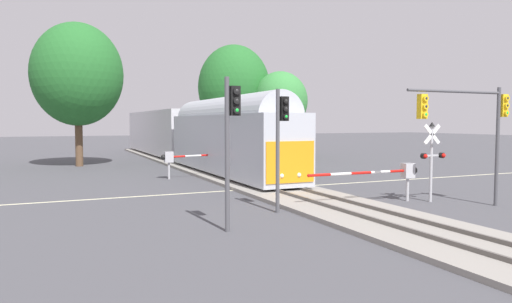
# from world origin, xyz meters

# --- Properties ---
(ground_plane) EXTENTS (220.00, 220.00, 0.00)m
(ground_plane) POSITION_xyz_m (0.00, 0.00, 0.00)
(ground_plane) COLOR #47474C
(road_centre_stripe) EXTENTS (44.00, 0.20, 0.01)m
(road_centre_stripe) POSITION_xyz_m (0.00, 0.00, 0.00)
(road_centre_stripe) COLOR beige
(road_centre_stripe) RESTS_ON ground
(railway_track) EXTENTS (4.40, 80.00, 0.32)m
(railway_track) POSITION_xyz_m (0.00, 0.00, 0.10)
(railway_track) COLOR gray
(railway_track) RESTS_ON ground
(commuter_train) EXTENTS (3.04, 42.71, 5.16)m
(commuter_train) POSITION_xyz_m (0.00, 17.20, 2.79)
(commuter_train) COLOR #B2B7C1
(commuter_train) RESTS_ON railway_track
(crossing_gate_near) EXTENTS (5.99, 0.40, 1.80)m
(crossing_gate_near) POSITION_xyz_m (3.49, -6.51, 1.39)
(crossing_gate_near) COLOR #B7B7BC
(crossing_gate_near) RESTS_ON ground
(crossing_signal_mast) EXTENTS (1.36, 0.44, 3.74)m
(crossing_signal_mast) POSITION_xyz_m (5.00, -7.17, 2.29)
(crossing_signal_mast) COLOR #B2B2B7
(crossing_signal_mast) RESTS_ON ground
(crossing_gate_far) EXTENTS (6.10, 0.40, 1.80)m
(crossing_gate_far) POSITION_xyz_m (-3.46, 6.51, 1.40)
(crossing_gate_far) COLOR #B7B7BC
(crossing_gate_far) RESTS_ON ground
(traffic_signal_near_left) EXTENTS (0.53, 0.38, 5.25)m
(traffic_signal_near_left) POSITION_xyz_m (-5.66, -8.93, 3.52)
(traffic_signal_near_left) COLOR #4C4C51
(traffic_signal_near_left) RESTS_ON ground
(traffic_signal_near_right) EXTENTS (5.60, 0.38, 5.26)m
(traffic_signal_near_right) POSITION_xyz_m (5.37, -9.12, 4.00)
(traffic_signal_near_right) COLOR #4C4C51
(traffic_signal_near_right) RESTS_ON ground
(traffic_signal_far_side) EXTENTS (0.53, 0.38, 5.71)m
(traffic_signal_far_side) POSITION_xyz_m (6.06, 8.48, 3.82)
(traffic_signal_far_side) COLOR #4C4C51
(traffic_signal_far_side) RESTS_ON ground
(traffic_signal_median) EXTENTS (0.53, 0.38, 5.08)m
(traffic_signal_median) POSITION_xyz_m (-2.59, -6.61, 3.41)
(traffic_signal_median) COLOR #4C4C51
(traffic_signal_median) RESTS_ON ground
(oak_far_right) EXTENTS (5.54, 5.54, 8.85)m
(oak_far_right) POSITION_xyz_m (10.20, 18.84, 5.85)
(oak_far_right) COLOR #4C3828
(oak_far_right) RESTS_ON ground
(elm_centre_background) EXTENTS (7.54, 7.54, 11.82)m
(elm_centre_background) POSITION_xyz_m (6.62, 22.54, 7.36)
(elm_centre_background) COLOR brown
(elm_centre_background) RESTS_ON ground
(oak_behind_train) EXTENTS (7.46, 7.46, 12.01)m
(oak_behind_train) POSITION_xyz_m (-9.01, 18.41, 7.70)
(oak_behind_train) COLOR brown
(oak_behind_train) RESTS_ON ground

